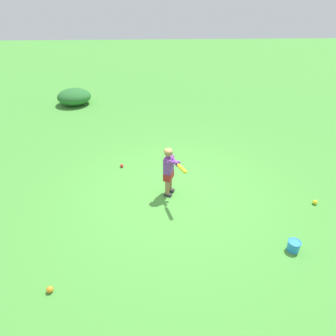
# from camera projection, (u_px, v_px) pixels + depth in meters

# --- Properties ---
(ground_plane) EXTENTS (40.00, 40.00, 0.00)m
(ground_plane) POSITION_uv_depth(u_px,v_px,m) (176.00, 191.00, 6.49)
(ground_plane) COLOR #479338
(child_batter) EXTENTS (0.44, 0.71, 1.08)m
(child_batter) POSITION_uv_depth(u_px,v_px,m) (170.00, 168.00, 6.08)
(child_batter) COLOR #232328
(child_batter) RESTS_ON ground
(play_ball_by_bucket) EXTENTS (0.08, 0.08, 0.08)m
(play_ball_by_bucket) POSITION_uv_depth(u_px,v_px,m) (122.00, 166.00, 7.32)
(play_ball_by_bucket) COLOR red
(play_ball_by_bucket) RESTS_ON ground
(play_ball_near_batter) EXTENTS (0.10, 0.10, 0.10)m
(play_ball_near_batter) POSITION_uv_depth(u_px,v_px,m) (315.00, 202.00, 6.10)
(play_ball_near_batter) COLOR yellow
(play_ball_near_batter) RESTS_ON ground
(play_ball_center_lawn) EXTENTS (0.10, 0.10, 0.10)m
(play_ball_center_lawn) POSITION_uv_depth(u_px,v_px,m) (50.00, 289.00, 4.37)
(play_ball_center_lawn) COLOR orange
(play_ball_center_lawn) RESTS_ON ground
(toy_bucket) EXTENTS (0.22, 0.22, 0.19)m
(toy_bucket) POSITION_uv_depth(u_px,v_px,m) (294.00, 246.00, 5.03)
(toy_bucket) COLOR #2884DB
(toy_bucket) RESTS_ON ground
(shrub_left_background) EXTENTS (1.20, 1.15, 0.56)m
(shrub_left_background) POSITION_uv_depth(u_px,v_px,m) (74.00, 97.00, 10.97)
(shrub_left_background) COLOR #286B2D
(shrub_left_background) RESTS_ON ground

